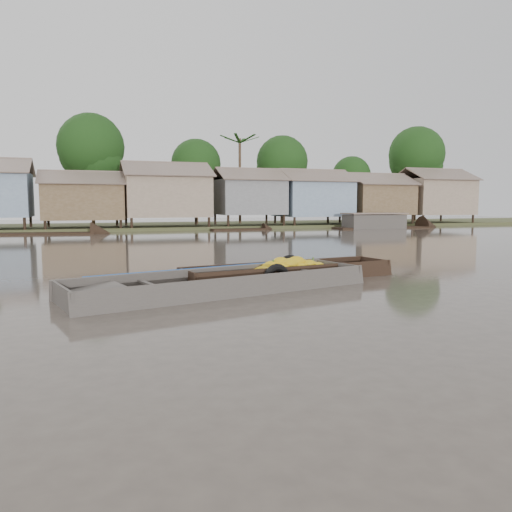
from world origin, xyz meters
name	(u,v)px	position (x,y,z in m)	size (l,w,h in m)	color
ground	(264,291)	(0.00, 0.00, 0.00)	(120.00, 120.00, 0.00)	#483F37
riverbank	(167,192)	(3.03, 31.86, 3.07)	(120.00, 12.47, 10.22)	#384723
banana_boat	(288,273)	(1.26, 1.57, 0.19)	(6.20, 2.33, 0.86)	black
viewer_boat	(222,289)	(-0.91, 0.38, 0.06)	(7.59, 3.59, 0.59)	#48413D
distant_boats	(307,228)	(12.57, 24.33, 0.22)	(46.53, 14.86, 1.38)	black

